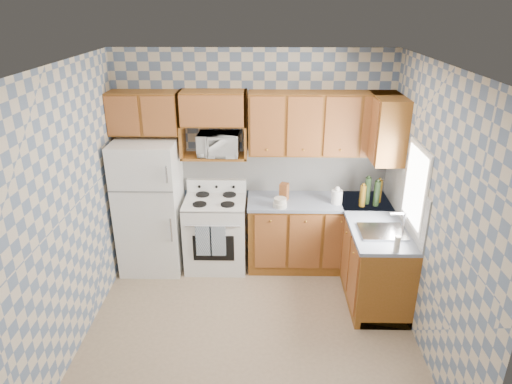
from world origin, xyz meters
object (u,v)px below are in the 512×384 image
at_px(microwave, 218,144).
at_px(stove_body, 216,233).
at_px(refrigerator, 150,206).
at_px(electric_kettle, 337,197).

bearing_deg(microwave, stove_body, -106.45).
bearing_deg(refrigerator, electric_kettle, -1.33).
relative_size(refrigerator, electric_kettle, 9.92).
relative_size(refrigerator, stove_body, 1.87).
height_order(refrigerator, stove_body, refrigerator).
bearing_deg(electric_kettle, microwave, 170.87).
distance_m(stove_body, microwave, 1.15).
xyz_separation_m(stove_body, microwave, (0.05, 0.15, 1.14)).
bearing_deg(microwave, refrigerator, -166.14).
bearing_deg(refrigerator, microwave, 11.74).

